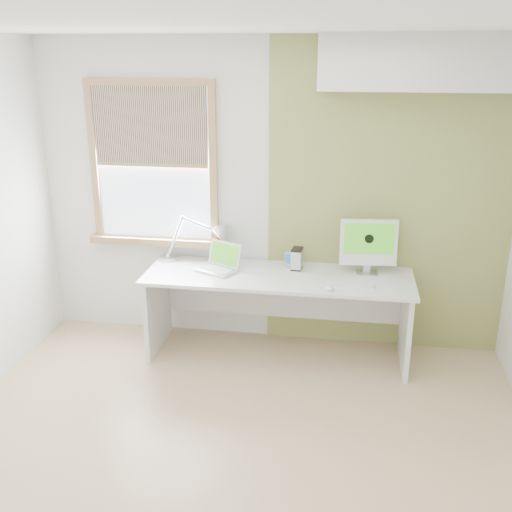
% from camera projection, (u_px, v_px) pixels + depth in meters
% --- Properties ---
extents(room, '(4.04, 3.54, 2.64)m').
position_uv_depth(room, '(228.00, 266.00, 3.44)').
color(room, tan).
rests_on(room, ground).
extents(accent_wall, '(2.00, 0.02, 2.60)m').
position_uv_depth(accent_wall, '(389.00, 201.00, 4.92)').
color(accent_wall, '#969646').
rests_on(accent_wall, room).
extents(soffit, '(1.60, 0.40, 0.42)m').
position_uv_depth(soffit, '(429.00, 61.00, 4.37)').
color(soffit, white).
rests_on(soffit, room).
extents(window, '(1.20, 0.14, 1.42)m').
position_uv_depth(window, '(153.00, 165.00, 5.11)').
color(window, '#A57748').
rests_on(window, room).
extents(desk, '(2.20, 0.70, 0.73)m').
position_uv_depth(desk, '(279.00, 294.00, 5.02)').
color(desk, silver).
rests_on(desk, room).
extents(desk_lamp, '(0.72, 0.29, 0.40)m').
position_uv_depth(desk_lamp, '(212.00, 238.00, 5.16)').
color(desk_lamp, silver).
rests_on(desk_lamp, desk).
extents(laptop, '(0.40, 0.37, 0.22)m').
position_uv_depth(laptop, '(220.00, 263.00, 5.00)').
color(laptop, silver).
rests_on(laptop, desk).
extents(phone_dock, '(0.08, 0.08, 0.13)m').
position_uv_depth(phone_dock, '(288.00, 263.00, 5.07)').
color(phone_dock, silver).
rests_on(phone_dock, desk).
extents(external_drive, '(0.10, 0.15, 0.18)m').
position_uv_depth(external_drive, '(297.00, 259.00, 5.01)').
color(external_drive, silver).
rests_on(external_drive, desk).
extents(imac, '(0.47, 0.17, 0.46)m').
position_uv_depth(imac, '(368.00, 243.00, 4.86)').
color(imac, silver).
rests_on(imac, desk).
extents(keyboard, '(0.41, 0.18, 0.02)m').
position_uv_depth(keyboard, '(349.00, 284.00, 4.68)').
color(keyboard, white).
rests_on(keyboard, desk).
extents(mouse, '(0.08, 0.11, 0.03)m').
position_uv_depth(mouse, '(329.00, 288.00, 4.59)').
color(mouse, white).
rests_on(mouse, desk).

